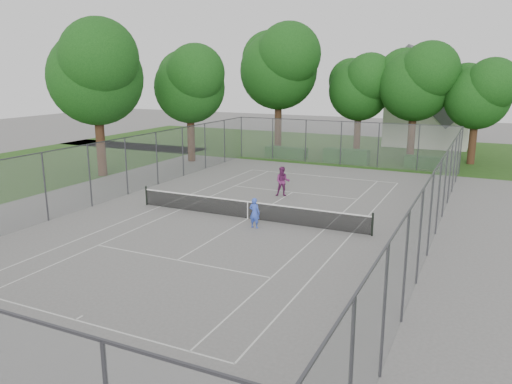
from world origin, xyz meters
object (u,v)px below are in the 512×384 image
at_px(tennis_net, 248,209).
at_px(girl_player, 255,213).
at_px(woman_player, 283,182).
at_px(house, 429,106).

relative_size(tennis_net, girl_player, 8.62).
xyz_separation_m(tennis_net, girl_player, (0.96, -1.20, 0.24)).
bearing_deg(woman_player, house, 59.38).
relative_size(girl_player, woman_player, 0.82).
relative_size(house, girl_player, 6.63).
relative_size(tennis_net, woman_player, 7.08).
height_order(house, girl_player, house).
height_order(tennis_net, girl_player, girl_player).
bearing_deg(tennis_net, woman_player, 92.24).
height_order(tennis_net, woman_player, woman_player).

